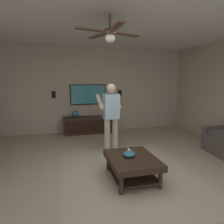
# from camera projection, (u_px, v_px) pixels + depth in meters

# --- Properties ---
(ground_plane) EXTENTS (8.19, 8.19, 0.00)m
(ground_plane) POSITION_uv_depth(u_px,v_px,m) (118.00, 176.00, 3.50)
(ground_plane) COLOR tan
(wall_back_tv) EXTENTS (0.10, 6.85, 2.80)m
(wall_back_tv) POSITION_uv_depth(u_px,v_px,m) (90.00, 90.00, 6.61)
(wall_back_tv) COLOR #BCA893
(wall_back_tv) RESTS_ON ground
(ceiling_slab) EXTENTS (7.03, 6.85, 0.10)m
(ceiling_slab) POSITION_uv_depth(u_px,v_px,m) (119.00, 6.00, 3.08)
(ceiling_slab) COLOR white
(area_rug) EXTENTS (2.95, 2.39, 0.01)m
(area_rug) POSITION_uv_depth(u_px,v_px,m) (128.00, 173.00, 3.60)
(area_rug) COLOR tan
(area_rug) RESTS_ON ground
(coffee_table) EXTENTS (1.00, 0.80, 0.40)m
(coffee_table) POSITION_uv_depth(u_px,v_px,m) (132.00, 163.00, 3.36)
(coffee_table) COLOR #332116
(coffee_table) RESTS_ON ground
(media_console) EXTENTS (0.45, 1.70, 0.55)m
(media_console) POSITION_uv_depth(u_px,v_px,m) (90.00, 125.00, 6.44)
(media_console) COLOR #332116
(media_console) RESTS_ON ground
(tv) EXTENTS (0.05, 1.19, 0.67)m
(tv) POSITION_uv_depth(u_px,v_px,m) (88.00, 95.00, 6.53)
(tv) COLOR black
(person_standing) EXTENTS (0.57, 0.57, 1.64)m
(person_standing) POSITION_uv_depth(u_px,v_px,m) (111.00, 114.00, 4.59)
(person_standing) COLOR #C6B793
(person_standing) RESTS_ON ground
(bowl) EXTENTS (0.21, 0.21, 0.09)m
(bowl) POSITION_uv_depth(u_px,v_px,m) (129.00, 154.00, 3.35)
(bowl) COLOR teal
(bowl) RESTS_ON coffee_table
(remote_white) EXTENTS (0.16, 0.07, 0.02)m
(remote_white) POSITION_uv_depth(u_px,v_px,m) (129.00, 150.00, 3.65)
(remote_white) COLOR white
(remote_white) RESTS_ON coffee_table
(vase_round) EXTENTS (0.22, 0.22, 0.22)m
(vase_round) POSITION_uv_depth(u_px,v_px,m) (75.00, 114.00, 6.32)
(vase_round) COLOR teal
(vase_round) RESTS_ON media_console
(wall_speaker_left) EXTENTS (0.06, 0.12, 0.22)m
(wall_speaker_left) POSITION_uv_depth(u_px,v_px,m) (120.00, 93.00, 6.80)
(wall_speaker_left) COLOR black
(wall_speaker_right) EXTENTS (0.06, 0.12, 0.22)m
(wall_speaker_right) POSITION_uv_depth(u_px,v_px,m) (54.00, 95.00, 6.26)
(wall_speaker_right) COLOR black
(ceiling_fan) EXTENTS (1.16, 1.19, 0.46)m
(ceiling_fan) POSITION_uv_depth(u_px,v_px,m) (109.00, 34.00, 3.27)
(ceiling_fan) COLOR #4C3828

